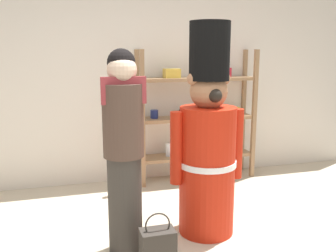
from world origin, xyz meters
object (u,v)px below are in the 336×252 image
Objects in this scene: teddy_bear_guard at (207,146)px; shopping_bag at (158,250)px; merchandise_shelf at (197,114)px; person_shopper at (124,148)px.

shopping_bag is (-0.57, -0.48, -0.62)m from teddy_bear_guard.
shopping_bag is at bearing -117.61° from merchandise_shelf.
teddy_bear_guard is at bearing 10.56° from person_shopper.
teddy_bear_guard is 0.77m from person_shopper.
merchandise_shelf is 3.57× the size of shopping_bag.
teddy_bear_guard reaches higher than person_shopper.
merchandise_shelf is at bearing 62.39° from shopping_bag.
teddy_bear_guard reaches higher than merchandise_shelf.
teddy_bear_guard is (-0.42, -1.40, -0.04)m from merchandise_shelf.
merchandise_shelf reaches higher than shopping_bag.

